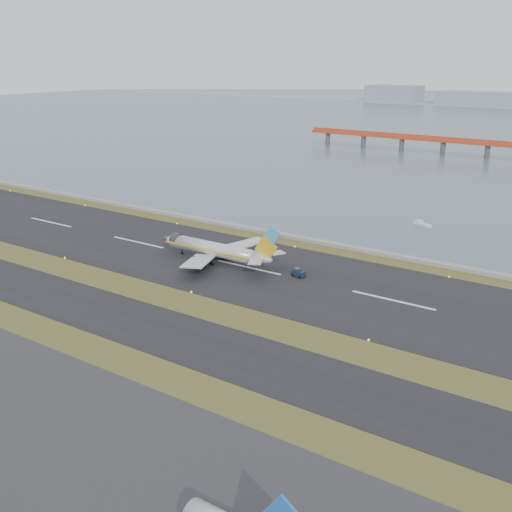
% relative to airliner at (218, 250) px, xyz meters
% --- Properties ---
extents(ground, '(1000.00, 1000.00, 0.00)m').
position_rel_airliner_xyz_m(ground, '(9.13, -28.75, -3.46)').
color(ground, '#404C1B').
rests_on(ground, ground).
extents(taxiway_strip, '(1000.00, 18.00, 0.10)m').
position_rel_airliner_xyz_m(taxiway_strip, '(9.13, -40.75, -3.41)').
color(taxiway_strip, black).
rests_on(taxiway_strip, ground).
extents(runway_strip, '(1000.00, 45.00, 0.10)m').
position_rel_airliner_xyz_m(runway_strip, '(9.13, 1.25, -3.41)').
color(runway_strip, black).
rests_on(runway_strip, ground).
extents(seawall, '(1000.00, 2.50, 1.00)m').
position_rel_airliner_xyz_m(seawall, '(9.13, 31.25, -2.96)').
color(seawall, gray).
rests_on(seawall, ground).
extents(airliner, '(38.52, 32.89, 12.80)m').
position_rel_airliner_xyz_m(airliner, '(0.00, 0.00, 0.00)').
color(airliner, silver).
rests_on(airliner, ground).
extents(pushback_tug, '(3.59, 2.45, 2.13)m').
position_rel_airliner_xyz_m(pushback_tug, '(23.40, 2.74, -2.43)').
color(pushback_tug, '#132035').
rests_on(pushback_tug, ground).
extents(workboat_near, '(6.94, 4.39, 1.61)m').
position_rel_airliner_xyz_m(workboat_near, '(29.53, 68.06, -2.95)').
color(workboat_near, silver).
rests_on(workboat_near, ground).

